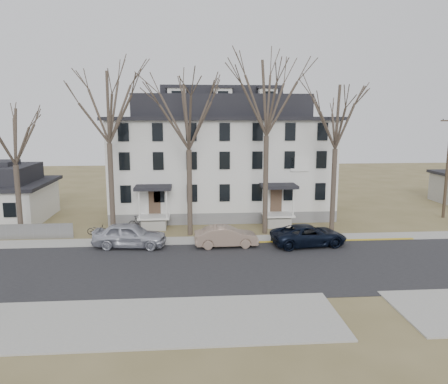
{
  "coord_description": "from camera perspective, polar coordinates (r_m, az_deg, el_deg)",
  "views": [
    {
      "loc": [
        -4.9,
        -23.9,
        9.36
      ],
      "look_at": [
        -2.36,
        9.0,
        3.56
      ],
      "focal_mm": 35.0,
      "sensor_mm": 36.0,
      "label": 1
    }
  ],
  "objects": [
    {
      "name": "tree_bungalow",
      "position": [
        36.18,
        -25.85,
        7.01
      ],
      "size": [
        6.6,
        6.6,
        10.78
      ],
      "color": "#473B31",
      "rests_on": "ground"
    },
    {
      "name": "bicycle_left",
      "position": [
        36.12,
        -16.21,
        -4.78
      ],
      "size": [
        1.59,
        0.59,
        0.83
      ],
      "primitive_type": "imported",
      "rotation": [
        0.0,
        0.0,
        1.55
      ],
      "color": "black",
      "rests_on": "ground"
    },
    {
      "name": "car_tan",
      "position": [
        31.54,
        0.28,
        -5.88
      ],
      "size": [
        4.6,
        1.77,
        1.49
      ],
      "primitive_type": "imported",
      "rotation": [
        0.0,
        0.0,
        1.61
      ],
      "color": "gray",
      "rests_on": "ground"
    },
    {
      "name": "tree_mid_right",
      "position": [
        35.57,
        14.5,
        10.04
      ],
      "size": [
        7.8,
        7.8,
        12.74
      ],
      "color": "#473B31",
      "rests_on": "ground"
    },
    {
      "name": "tree_far_left",
      "position": [
        34.26,
        -14.97,
        11.28
      ],
      "size": [
        8.4,
        8.4,
        13.72
      ],
      "color": "#473B31",
      "rests_on": "ground"
    },
    {
      "name": "far_sidewalk",
      "position": [
        33.6,
        4.17,
        -6.24
      ],
      "size": [
        120.0,
        2.0,
        0.08
      ],
      "primitive_type": "cube",
      "color": "#A09F97",
      "rests_on": "ground"
    },
    {
      "name": "boarding_house",
      "position": [
        42.14,
        -0.45,
        4.54
      ],
      "size": [
        20.8,
        12.36,
        12.05
      ],
      "color": "slate",
      "rests_on": "ground"
    },
    {
      "name": "tree_mid_left",
      "position": [
        33.7,
        -4.66,
        10.34
      ],
      "size": [
        7.8,
        7.8,
        12.74
      ],
      "color": "#473B31",
      "rests_on": "ground"
    },
    {
      "name": "car_silver",
      "position": [
        32.09,
        -12.21,
        -5.58
      ],
      "size": [
        5.41,
        2.68,
        1.77
      ],
      "primitive_type": "imported",
      "rotation": [
        0.0,
        0.0,
        1.45
      ],
      "color": "#B4B7C3",
      "rests_on": "ground"
    },
    {
      "name": "yellow_curb",
      "position": [
        33.86,
        12.85,
        -6.34
      ],
      "size": [
        14.0,
        0.25,
        0.06
      ],
      "primitive_type": "cube",
      "color": "gold",
      "rests_on": "ground"
    },
    {
      "name": "ground",
      "position": [
        26.13,
        6.82,
        -11.1
      ],
      "size": [
        120.0,
        120.0,
        0.0
      ],
      "primitive_type": "plane",
      "color": "olive",
      "rests_on": "ground"
    },
    {
      "name": "bicycle_right",
      "position": [
        37.32,
        -11.06,
        -3.93
      ],
      "size": [
        1.76,
        0.62,
        1.04
      ],
      "primitive_type": "imported",
      "rotation": [
        0.0,
        0.0,
        1.65
      ],
      "color": "black",
      "rests_on": "ground"
    },
    {
      "name": "main_road",
      "position": [
        27.97,
        6.02,
        -9.64
      ],
      "size": [
        120.0,
        10.0,
        0.04
      ],
      "primitive_type": "cube",
      "color": "#27272A",
      "rests_on": "ground"
    },
    {
      "name": "small_house",
      "position": [
        43.98,
        -27.22,
        -0.46
      ],
      "size": [
        8.7,
        8.7,
        5.0
      ],
      "color": "silver",
      "rests_on": "ground"
    },
    {
      "name": "near_sidewalk_left",
      "position": [
        21.31,
        -12.85,
        -16.35
      ],
      "size": [
        20.0,
        5.0,
        0.08
      ],
      "primitive_type": "cube",
      "color": "#A09F97",
      "rests_on": "ground"
    },
    {
      "name": "tree_center",
      "position": [
        34.25,
        5.65,
        12.8
      ],
      "size": [
        9.0,
        9.0,
        14.7
      ],
      "color": "#473B31",
      "rests_on": "ground"
    },
    {
      "name": "car_navy",
      "position": [
        32.42,
        11.0,
        -5.61
      ],
      "size": [
        5.72,
        3.16,
        1.51
      ],
      "primitive_type": "imported",
      "rotation": [
        0.0,
        0.0,
        1.69
      ],
      "color": "black",
      "rests_on": "ground"
    },
    {
      "name": "utility_pole_far",
      "position": [
        44.76,
        27.18,
        3.15
      ],
      "size": [
        2.0,
        0.28,
        9.5
      ],
      "color": "#3D3023",
      "rests_on": "ground"
    }
  ]
}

